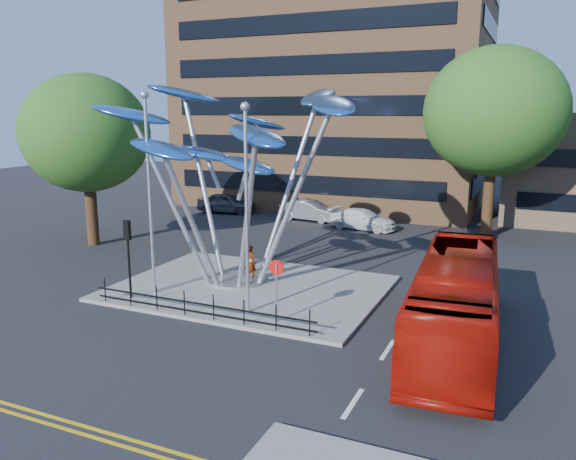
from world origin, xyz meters
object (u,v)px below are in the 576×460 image
at_px(street_lamp_right, 246,191).
at_px(parked_car_mid, 310,211).
at_px(tree_right, 495,112).
at_px(traffic_light_island, 128,242).
at_px(no_entry_sign_island, 276,280).
at_px(tree_left, 86,134).
at_px(red_bus, 456,301).
at_px(street_lamp_left, 149,177).
at_px(parked_car_right, 363,219).
at_px(parked_car_left, 227,203).
at_px(leaf_sculpture, 234,139).
at_px(pedestrian, 250,263).

xyz_separation_m(street_lamp_right, parked_car_mid, (-5.11, 19.63, -4.32)).
distance_m(tree_right, parked_car_mid, 14.56).
distance_m(traffic_light_island, no_entry_sign_island, 7.05).
distance_m(tree_right, no_entry_sign_island, 21.31).
distance_m(tree_left, traffic_light_island, 12.44).
bearing_deg(traffic_light_island, red_bus, 4.30).
relative_size(street_lamp_left, parked_car_right, 1.83).
xyz_separation_m(tree_right, parked_car_left, (-20.06, 1.00, -7.23)).
bearing_deg(traffic_light_island, leaf_sculpture, 54.96).
relative_size(street_lamp_left, parked_car_left, 1.87).
distance_m(leaf_sculpture, traffic_light_island, 6.65).
bearing_deg(parked_car_right, tree_right, -75.07).
relative_size(no_entry_sign_island, parked_car_left, 0.52).
height_order(tree_right, parked_car_mid, tree_right).
height_order(street_lamp_right, parked_car_left, street_lamp_right).
relative_size(street_lamp_left, parked_car_mid, 1.86).
relative_size(tree_left, parked_car_left, 2.19).
bearing_deg(tree_left, traffic_light_island, -39.81).
bearing_deg(traffic_light_island, parked_car_left, 109.00).
distance_m(leaf_sculpture, no_entry_sign_island, 7.71).
bearing_deg(parked_car_left, street_lamp_left, -167.58).
bearing_deg(parked_car_mid, street_lamp_right, -157.91).
height_order(no_entry_sign_island, parked_car_right, no_entry_sign_island).
bearing_deg(parked_car_left, traffic_light_island, -169.77).
height_order(tree_right, tree_left, tree_right).
distance_m(tree_left, leaf_sculpture, 12.38).
distance_m(street_lamp_left, pedestrian, 6.27).
relative_size(traffic_light_island, red_bus, 0.30).
xyz_separation_m(traffic_light_island, pedestrian, (3.62, 4.29, -1.59)).
xyz_separation_m(traffic_light_island, parked_car_left, (-7.06, 20.50, -1.81)).
height_order(tree_right, parked_car_left, tree_right).
distance_m(tree_right, parked_car_left, 21.35).
xyz_separation_m(no_entry_sign_island, pedestrian, (-3.38, 4.27, -0.79)).
bearing_deg(parked_car_mid, no_entry_sign_island, -154.31).
height_order(tree_right, leaf_sculpture, tree_right).
relative_size(leaf_sculpture, street_lamp_right, 1.53).
bearing_deg(street_lamp_right, parked_car_right, 91.91).
relative_size(street_lamp_right, parked_car_left, 1.76).
distance_m(street_lamp_right, parked_car_left, 24.00).
xyz_separation_m(street_lamp_right, parked_car_right, (-0.61, 18.27, -4.40)).
xyz_separation_m(leaf_sculpture, pedestrian, (0.69, 0.11, -5.84)).
relative_size(parked_car_left, parked_car_right, 0.98).
xyz_separation_m(parked_car_mid, parked_car_right, (4.50, -1.36, -0.08)).
bearing_deg(leaf_sculpture, tree_right, 56.69).
relative_size(red_bus, parked_car_left, 2.39).
bearing_deg(red_bus, leaf_sculpture, 159.18).
bearing_deg(traffic_light_island, pedestrian, 49.86).
bearing_deg(pedestrian, street_lamp_right, 119.99).
height_order(leaf_sculpture, red_bus, leaf_sculpture).
bearing_deg(no_entry_sign_island, red_bus, 8.74).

